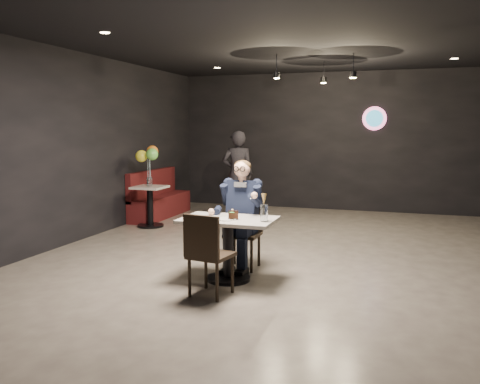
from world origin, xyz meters
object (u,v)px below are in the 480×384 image
(chair_near, at_px, (211,254))
(booth_bench, at_px, (160,194))
(chair_far, at_px, (243,233))
(side_table, at_px, (150,208))
(main_table, at_px, (228,249))
(seated_man, at_px, (243,213))
(passerby, at_px, (238,173))
(sundae_glass, at_px, (264,213))
(balloon_vase, at_px, (150,182))

(chair_near, distance_m, booth_bench, 5.04)
(chair_far, relative_size, side_table, 1.34)
(main_table, distance_m, seated_man, 0.65)
(seated_man, relative_size, booth_bench, 0.76)
(chair_far, xyz_separation_m, booth_bench, (-2.76, 3.10, 0.02))
(main_table, relative_size, seated_man, 0.76)
(chair_near, height_order, passerby, passerby)
(side_table, height_order, passerby, passerby)
(chair_near, relative_size, booth_bench, 0.48)
(chair_far, xyz_separation_m, seated_man, (0.00, 0.00, 0.26))
(seated_man, xyz_separation_m, sundae_glass, (0.45, -0.62, 0.13))
(sundae_glass, distance_m, passerby, 4.72)
(booth_bench, bearing_deg, chair_near, -56.84)
(seated_man, height_order, passerby, passerby)
(chair_near, height_order, seated_man, seated_man)
(side_table, bearing_deg, chair_far, -40.58)
(chair_far, relative_size, sundae_glass, 4.74)
(side_table, xyz_separation_m, passerby, (1.14, 1.66, 0.53))
(sundae_glass, bearing_deg, seated_man, 126.38)
(seated_man, bearing_deg, chair_far, 0.00)
(booth_bench, bearing_deg, balloon_vase, -73.30)
(main_table, xyz_separation_m, side_table, (-2.46, 2.65, -0.03))
(side_table, bearing_deg, chair_near, -52.65)
(main_table, bearing_deg, passerby, 106.98)
(chair_far, bearing_deg, balloon_vase, 139.42)
(side_table, bearing_deg, seated_man, -40.58)
(side_table, distance_m, balloon_vase, 0.48)
(sundae_glass, bearing_deg, side_table, 136.94)
(seated_man, bearing_deg, side_table, 139.42)
(sundae_glass, relative_size, passerby, 0.11)
(seated_man, xyz_separation_m, passerby, (-1.32, 3.76, 0.15))
(side_table, height_order, balloon_vase, balloon_vase)
(main_table, bearing_deg, chair_far, 90.00)
(seated_man, bearing_deg, booth_bench, 131.61)
(booth_bench, bearing_deg, side_table, -73.30)
(seated_man, height_order, booth_bench, seated_man)
(chair_near, xyz_separation_m, seated_man, (0.00, 1.12, 0.26))
(balloon_vase, height_order, passerby, passerby)
(main_table, relative_size, passerby, 0.63)
(booth_bench, relative_size, passerby, 1.09)
(chair_far, bearing_deg, chair_near, -90.00)
(sundae_glass, height_order, side_table, sundae_glass)
(chair_near, bearing_deg, chair_far, 99.12)
(booth_bench, distance_m, side_table, 1.05)
(main_table, distance_m, balloon_vase, 3.64)
(main_table, bearing_deg, side_table, 132.79)
(sundae_glass, relative_size, booth_bench, 0.10)
(side_table, bearing_deg, passerby, 55.44)
(chair_near, height_order, side_table, chair_near)
(chair_far, distance_m, balloon_vase, 3.26)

